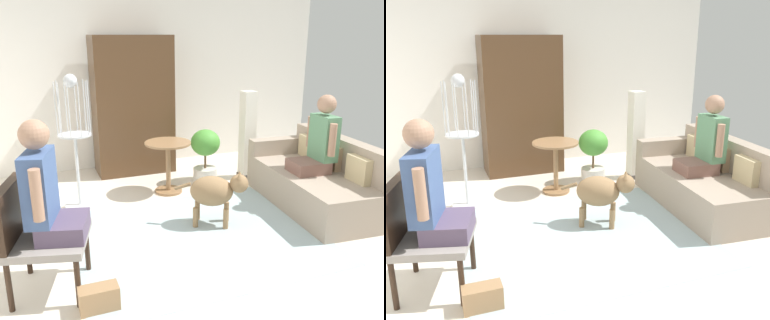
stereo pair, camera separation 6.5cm
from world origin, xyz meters
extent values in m
plane|color=beige|center=(0.00, 0.00, 0.00)|extent=(6.45, 6.45, 0.00)
cube|color=silver|center=(0.00, 2.75, 1.38)|extent=(5.89, 0.12, 2.76)
cube|color=#9EB2B7|center=(-0.19, 0.01, 0.00)|extent=(2.42, 2.10, 0.01)
cube|color=gray|center=(1.42, 0.27, 0.21)|extent=(1.03, 1.88, 0.42)
cube|color=gray|center=(1.78, 0.24, 0.61)|extent=(0.32, 1.83, 0.37)
cube|color=gray|center=(1.49, 1.08, 0.53)|extent=(0.91, 0.25, 0.21)
cube|color=#C6B284|center=(1.62, -0.20, 0.56)|extent=(0.12, 0.33, 0.28)
cube|color=tan|center=(1.65, 0.30, 0.56)|extent=(0.12, 0.32, 0.28)
cube|color=#C6B284|center=(1.69, 0.79, 0.56)|extent=(0.12, 0.32, 0.28)
cylinder|color=black|center=(-1.29, -0.21, 0.20)|extent=(0.04, 0.04, 0.41)
cylinder|color=black|center=(-1.42, -0.71, 0.20)|extent=(0.04, 0.04, 0.41)
cylinder|color=black|center=(-1.76, -0.08, 0.20)|extent=(0.04, 0.04, 0.41)
cylinder|color=black|center=(-1.89, -0.58, 0.20)|extent=(0.04, 0.04, 0.41)
cube|color=gray|center=(-1.59, -0.40, 0.44)|extent=(0.73, 0.75, 0.06)
cube|color=black|center=(-1.84, -0.33, 0.68)|extent=(0.24, 0.62, 0.43)
cube|color=brown|center=(1.32, 0.27, 0.49)|extent=(0.43, 0.39, 0.14)
cube|color=#598C66|center=(1.49, 0.26, 0.82)|extent=(0.21, 0.37, 0.52)
sphere|color=#A57A60|center=(1.49, 0.26, 1.21)|extent=(0.21, 0.21, 0.21)
cylinder|color=#A57A60|center=(1.44, 0.05, 0.85)|extent=(0.08, 0.08, 0.36)
cylinder|color=#A57A60|center=(1.47, 0.48, 0.85)|extent=(0.08, 0.08, 0.36)
cube|color=#54455E|center=(-1.47, -0.43, 0.54)|extent=(0.45, 0.49, 0.14)
cube|color=#3F598C|center=(-1.61, -0.39, 0.88)|extent=(0.28, 0.45, 0.54)
sphere|color=#A57A60|center=(-1.61, -0.39, 1.27)|extent=(0.22, 0.22, 0.22)
cylinder|color=#A57A60|center=(-1.50, -0.16, 0.90)|extent=(0.08, 0.08, 0.38)
cylinder|color=#A57A60|center=(-1.63, -0.64, 0.90)|extent=(0.08, 0.08, 0.38)
cylinder|color=olive|center=(-0.05, 1.31, 0.65)|extent=(0.58, 0.58, 0.02)
cylinder|color=olive|center=(-0.05, 1.31, 0.32)|extent=(0.06, 0.06, 0.64)
cylinder|color=olive|center=(-0.05, 1.31, 0.01)|extent=(0.35, 0.35, 0.03)
ellipsoid|color=olive|center=(0.08, 0.23, 0.38)|extent=(0.55, 0.50, 0.32)
sphere|color=olive|center=(0.33, 0.09, 0.47)|extent=(0.19, 0.19, 0.19)
cone|color=olive|center=(0.35, 0.14, 0.57)|extent=(0.06, 0.06, 0.06)
cone|color=olive|center=(0.31, 0.05, 0.57)|extent=(0.06, 0.06, 0.06)
cylinder|color=olive|center=(-0.19, 0.37, 0.42)|extent=(0.18, 0.12, 0.10)
cylinder|color=olive|center=(0.26, 0.24, 0.11)|extent=(0.06, 0.06, 0.22)
cylinder|color=olive|center=(0.17, 0.07, 0.11)|extent=(0.06, 0.06, 0.22)
cylinder|color=olive|center=(-0.02, 0.39, 0.11)|extent=(0.06, 0.06, 0.22)
cylinder|color=olive|center=(-0.11, 0.22, 0.11)|extent=(0.06, 0.06, 0.22)
cylinder|color=silver|center=(-1.18, 1.23, 0.01)|extent=(0.36, 0.36, 0.03)
cylinder|color=silver|center=(-1.18, 1.23, 0.43)|extent=(0.04, 0.04, 0.86)
cylinder|color=silver|center=(-1.18, 1.23, 0.87)|extent=(0.37, 0.37, 0.02)
cylinder|color=silver|center=(-1.00, 1.23, 1.18)|extent=(0.01, 0.01, 0.59)
cylinder|color=silver|center=(-1.03, 1.34, 1.18)|extent=(0.01, 0.01, 0.59)
cylinder|color=silver|center=(-1.12, 1.40, 1.18)|extent=(0.01, 0.01, 0.59)
cylinder|color=silver|center=(-1.23, 1.40, 1.18)|extent=(0.01, 0.01, 0.59)
cylinder|color=silver|center=(-1.32, 1.34, 1.18)|extent=(0.01, 0.01, 0.59)
cylinder|color=silver|center=(-1.35, 1.23, 1.18)|extent=(0.01, 0.01, 0.59)
cylinder|color=silver|center=(-1.32, 1.13, 1.18)|extent=(0.01, 0.01, 0.59)
cylinder|color=silver|center=(-1.23, 1.06, 1.18)|extent=(0.01, 0.01, 0.59)
cylinder|color=silver|center=(-1.12, 1.06, 1.18)|extent=(0.01, 0.01, 0.59)
cylinder|color=silver|center=(-1.03, 1.13, 1.18)|extent=(0.01, 0.01, 0.59)
sphere|color=silver|center=(-1.18, 1.23, 1.48)|extent=(0.15, 0.15, 0.15)
cylinder|color=beige|center=(0.53, 1.46, 0.10)|extent=(0.32, 0.32, 0.21)
cylinder|color=brown|center=(0.53, 1.46, 0.31)|extent=(0.03, 0.03, 0.20)
ellipsoid|color=#468F33|center=(0.53, 1.46, 0.57)|extent=(0.39, 0.39, 0.35)
cube|color=#4C4742|center=(1.16, 1.46, 0.03)|extent=(0.20, 0.20, 0.06)
cube|color=white|center=(1.16, 1.46, 0.64)|extent=(0.18, 0.18, 1.16)
cube|color=#4C331E|center=(-0.24, 2.34, 0.98)|extent=(1.10, 0.56, 1.95)
cube|color=#99724C|center=(-1.29, -0.80, 0.09)|extent=(0.29, 0.15, 0.19)
camera|label=1|loc=(-1.61, -3.52, 1.97)|focal=39.06mm
camera|label=2|loc=(-1.55, -3.54, 1.97)|focal=39.06mm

